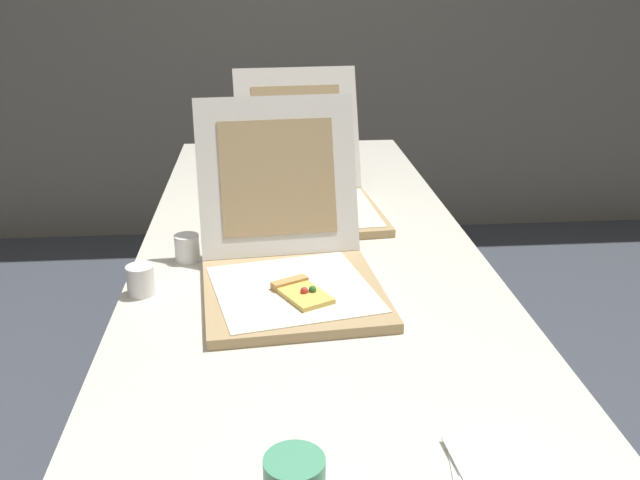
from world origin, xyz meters
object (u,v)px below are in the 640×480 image
cup_white_near_center (187,248)px  pizza_box_front (290,265)px  pizza_box_middle (309,194)px  cup_white_far (228,188)px  cup_white_near_left (141,280)px  table (307,257)px  napkin_pile (502,467)px

cup_white_near_center → pizza_box_front: bearing=-35.6°
pizza_box_middle → cup_white_far: pizza_box_middle is taller
cup_white_far → pizza_box_front: bearing=-76.0°
cup_white_near_left → cup_white_near_center: 0.19m
pizza_box_front → cup_white_near_center: pizza_box_front is taller
pizza_box_front → table: bearing=73.7°
pizza_box_middle → cup_white_near_center: (-0.31, -0.33, -0.02)m
cup_white_near_center → napkin_pile: cup_white_near_center is taller
pizza_box_front → cup_white_near_center: 0.29m
pizza_box_middle → cup_white_near_left: 0.64m
pizza_box_front → cup_white_near_left: 0.32m
cup_white_far → cup_white_near_left: same height
pizza_box_middle → napkin_pile: (0.19, -1.11, -0.05)m
pizza_box_middle → cup_white_near_left: size_ratio=8.23×
cup_white_far → cup_white_near_left: (-0.16, -0.65, 0.00)m
cup_white_far → cup_white_near_left: size_ratio=1.00×
table → pizza_box_middle: bearing=84.7°
napkin_pile → pizza_box_front: bearing=113.9°
table → pizza_box_front: pizza_box_front is taller
pizza_box_front → napkin_pile: size_ratio=3.04×
napkin_pile → cup_white_near_center: bearing=123.1°
cup_white_near_center → table: bearing=21.7°
pizza_box_front → pizza_box_middle: (0.08, 0.50, -0.00)m
napkin_pile → table: bearing=103.4°
pizza_box_front → cup_white_near_left: (-0.32, -0.00, -0.02)m
cup_white_near_left → napkin_pile: 0.85m
cup_white_far → cup_white_near_center: (-0.08, -0.47, 0.00)m
cup_white_near_left → napkin_pile: (0.59, -0.61, -0.03)m
cup_white_far → napkin_pile: size_ratio=0.38×
cup_white_near_center → cup_white_far: bearing=80.7°
cup_white_far → cup_white_near_center: bearing=-99.3°
table → cup_white_far: bearing=121.2°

